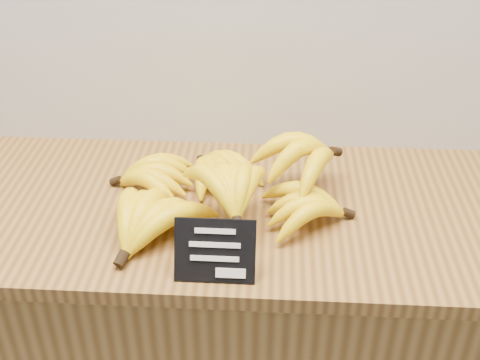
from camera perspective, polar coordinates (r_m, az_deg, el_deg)
The scene contains 3 objects.
counter_top at distance 1.23m, azimuth 0.14°, elevation -2.85°, with size 1.42×0.54×0.03m, color brown.
chalkboard_sign at distance 1.02m, azimuth -2.40°, elevation -6.74°, with size 0.14×0.01×0.11m, color black.
banana_pile at distance 1.18m, azimuth -1.63°, elevation -0.56°, with size 0.54×0.38×0.12m.
Camera 1 is at (0.19, 1.75, 1.63)m, focal length 45.00 mm.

